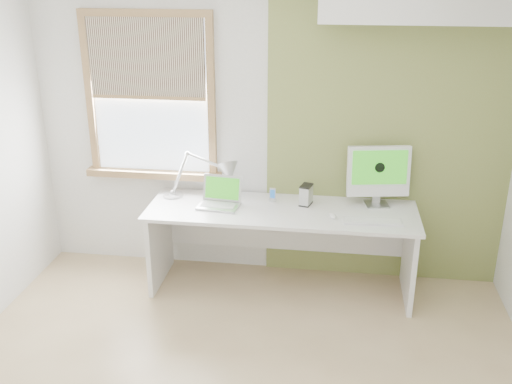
% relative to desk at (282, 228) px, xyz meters
% --- Properties ---
extents(room, '(4.04, 3.54, 2.64)m').
position_rel_desk_xyz_m(room, '(-0.16, -1.44, 0.77)').
color(room, tan).
rests_on(room, ground).
extents(accent_wall, '(2.00, 0.02, 2.60)m').
position_rel_desk_xyz_m(accent_wall, '(0.84, 0.30, 0.77)').
color(accent_wall, olive).
rests_on(accent_wall, room).
extents(window, '(1.20, 0.14, 1.42)m').
position_rel_desk_xyz_m(window, '(-1.16, 0.27, 1.01)').
color(window, olive).
rests_on(window, room).
extents(desk, '(2.20, 0.70, 0.73)m').
position_rel_desk_xyz_m(desk, '(0.00, 0.00, 0.00)').
color(desk, white).
rests_on(desk, room).
extents(desk_lamp, '(0.72, 0.29, 0.40)m').
position_rel_desk_xyz_m(desk_lamp, '(-0.56, 0.12, 0.41)').
color(desk_lamp, '#B1B4B6').
rests_on(desk_lamp, desk).
extents(laptop, '(0.35, 0.30, 0.23)m').
position_rel_desk_xyz_m(laptop, '(-0.51, -0.03, 0.25)').
color(laptop, '#B1B4B6').
rests_on(laptop, desk).
extents(phone_dock, '(0.07, 0.07, 0.12)m').
position_rel_desk_xyz_m(phone_dock, '(-0.09, 0.10, 0.23)').
color(phone_dock, '#B1B4B6').
rests_on(phone_dock, desk).
extents(external_drive, '(0.11, 0.15, 0.17)m').
position_rel_desk_xyz_m(external_drive, '(0.19, 0.07, 0.28)').
color(external_drive, '#B1B4B6').
rests_on(external_drive, desk).
extents(imac, '(0.52, 0.21, 0.50)m').
position_rel_desk_xyz_m(imac, '(0.77, 0.15, 0.48)').
color(imac, '#B1B4B6').
rests_on(imac, desk).
extents(keyboard, '(0.46, 0.15, 0.02)m').
position_rel_desk_xyz_m(keyboard, '(0.72, -0.22, 0.21)').
color(keyboard, white).
rests_on(keyboard, desk).
extents(mouse, '(0.08, 0.10, 0.03)m').
position_rel_desk_xyz_m(mouse, '(0.42, -0.17, 0.21)').
color(mouse, white).
rests_on(mouse, desk).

